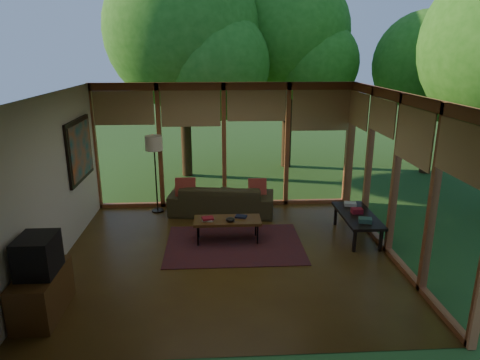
{
  "coord_description": "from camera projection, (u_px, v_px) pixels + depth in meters",
  "views": [
    {
      "loc": [
        -0.18,
        -6.55,
        3.32
      ],
      "look_at": [
        0.24,
        0.7,
        1.12
      ],
      "focal_mm": 32.0,
      "sensor_mm": 36.0,
      "label": 1
    }
  ],
  "objects": [
    {
      "name": "tree_ne",
      "position": [
        289.0,
        32.0,
        11.84
      ],
      "size": [
        3.33,
        3.33,
        5.49
      ],
      "color": "#3B2815",
      "rests_on": "ground"
    },
    {
      "name": "exterior_lawn",
      "position": [
        444.0,
        148.0,
        15.32
      ],
      "size": [
        40.0,
        40.0,
        0.0
      ],
      "primitive_type": "plane",
      "color": "#2E5921",
      "rests_on": "ground"
    },
    {
      "name": "ct_book_upper",
      "position": [
        208.0,
        218.0,
        7.59
      ],
      "size": [
        0.23,
        0.19,
        0.03
      ],
      "primitive_type": "cube",
      "rotation": [
        0.0,
        0.0,
        0.22
      ],
      "color": "maroon",
      "rests_on": "coffee_table"
    },
    {
      "name": "tree_far",
      "position": [
        426.0,
        65.0,
        11.34
      ],
      "size": [
        2.8,
        2.8,
        4.38
      ],
      "color": "#3B2815",
      "rests_on": "ground"
    },
    {
      "name": "sofa",
      "position": [
        222.0,
        199.0,
        9.04
      ],
      "size": [
        2.28,
        1.15,
        0.64
      ],
      "primitive_type": "imported",
      "rotation": [
        0.0,
        0.0,
        3.0
      ],
      "color": "#3D371E",
      "rests_on": "floor"
    },
    {
      "name": "ceiling",
      "position": [
        227.0,
        94.0,
        6.45
      ],
      "size": [
        5.5,
        5.5,
        0.0
      ],
      "primitive_type": "plane",
      "rotation": [
        3.14,
        0.0,
        0.0
      ],
      "color": "silver",
      "rests_on": "ground"
    },
    {
      "name": "floor",
      "position": [
        228.0,
        256.0,
        7.23
      ],
      "size": [
        5.5,
        5.5,
        0.0
      ],
      "primitive_type": "plane",
      "color": "#563C16",
      "rests_on": "ground"
    },
    {
      "name": "ct_bowl",
      "position": [
        230.0,
        219.0,
        7.57
      ],
      "size": [
        0.16,
        0.16,
        0.07
      ],
      "primitive_type": "ellipsoid",
      "color": "black",
      "rests_on": "coffee_table"
    },
    {
      "name": "wall_painting",
      "position": [
        80.0,
        150.0,
        7.97
      ],
      "size": [
        0.06,
        1.35,
        1.15
      ],
      "color": "black",
      "rests_on": "wall_left"
    },
    {
      "name": "pillow_left",
      "position": [
        186.0,
        188.0,
        8.88
      ],
      "size": [
        0.42,
        0.22,
        0.44
      ],
      "primitive_type": "cube",
      "rotation": [
        -0.21,
        0.0,
        0.0
      ],
      "color": "maroon",
      "rests_on": "sofa"
    },
    {
      "name": "window_wall_right",
      "position": [
        395.0,
        177.0,
        6.99
      ],
      "size": [
        0.12,
        5.0,
        2.7
      ],
      "primitive_type": "cube",
      "color": "#9E5631",
      "rests_on": "ground"
    },
    {
      "name": "wall_front",
      "position": [
        235.0,
        248.0,
        4.45
      ],
      "size": [
        5.5,
        0.04,
        2.7
      ],
      "primitive_type": "cube",
      "color": "beige",
      "rests_on": "ground"
    },
    {
      "name": "console_book_b",
      "position": [
        357.0,
        211.0,
        7.87
      ],
      "size": [
        0.2,
        0.15,
        0.09
      ],
      "primitive_type": "cube",
      "rotation": [
        0.0,
        0.0,
        -0.01
      ],
      "color": "maroon",
      "rests_on": "side_console"
    },
    {
      "name": "media_cabinet",
      "position": [
        42.0,
        293.0,
        5.55
      ],
      "size": [
        0.5,
        1.0,
        0.6
      ],
      "primitive_type": "cube",
      "color": "brown",
      "rests_on": "floor"
    },
    {
      "name": "television",
      "position": [
        38.0,
        255.0,
        5.4
      ],
      "size": [
        0.45,
        0.55,
        0.5
      ],
      "primitive_type": "cube",
      "color": "black",
      "rests_on": "media_cabinet"
    },
    {
      "name": "side_console",
      "position": [
        357.0,
        216.0,
        7.84
      ],
      "size": [
        0.6,
        1.4,
        0.46
      ],
      "color": "black",
      "rests_on": "floor"
    },
    {
      "name": "rug",
      "position": [
        234.0,
        244.0,
        7.64
      ],
      "size": [
        2.42,
        1.71,
        0.01
      ],
      "primitive_type": "cube",
      "color": "maroon",
      "rests_on": "floor"
    },
    {
      "name": "coffee_table",
      "position": [
        227.0,
        221.0,
        7.68
      ],
      "size": [
        1.2,
        0.5,
        0.43
      ],
      "color": "brown",
      "rests_on": "floor"
    },
    {
      "name": "ct_book_side",
      "position": [
        241.0,
        216.0,
        7.76
      ],
      "size": [
        0.23,
        0.2,
        0.03
      ],
      "primitive_type": "cube",
      "rotation": [
        0.0,
        0.0,
        -0.29
      ],
      "color": "black",
      "rests_on": "coffee_table"
    },
    {
      "name": "tree_nw",
      "position": [
        182.0,
        31.0,
        10.9
      ],
      "size": [
        3.97,
        3.97,
        5.8
      ],
      "color": "#3B2815",
      "rests_on": "ground"
    },
    {
      "name": "ct_book_lower",
      "position": [
        208.0,
        220.0,
        7.6
      ],
      "size": [
        0.21,
        0.17,
        0.03
      ],
      "primitive_type": "cube",
      "rotation": [
        0.0,
        0.0,
        -0.17
      ],
      "color": "beige",
      "rests_on": "coffee_table"
    },
    {
      "name": "floor_lamp",
      "position": [
        154.0,
        148.0,
        8.83
      ],
      "size": [
        0.36,
        0.36,
        1.65
      ],
      "color": "black",
      "rests_on": "floor"
    },
    {
      "name": "console_book_a",
      "position": [
        365.0,
        220.0,
        7.44
      ],
      "size": [
        0.26,
        0.21,
        0.08
      ],
      "primitive_type": "cube",
      "rotation": [
        0.0,
        0.0,
        -0.27
      ],
      "color": "#355E52",
      "rests_on": "side_console"
    },
    {
      "name": "wall_left",
      "position": [
        52.0,
        182.0,
        6.69
      ],
      "size": [
        0.04,
        5.0,
        2.7
      ],
      "primitive_type": "cube",
      "color": "beige",
      "rests_on": "ground"
    },
    {
      "name": "pillow_right",
      "position": [
        257.0,
        188.0,
        8.96
      ],
      "size": [
        0.38,
        0.2,
        0.39
      ],
      "primitive_type": "cube",
      "rotation": [
        -0.21,
        0.0,
        0.0
      ],
      "color": "maroon",
      "rests_on": "sofa"
    },
    {
      "name": "console_book_c",
      "position": [
        350.0,
        204.0,
        8.25
      ],
      "size": [
        0.25,
        0.21,
        0.06
      ],
      "primitive_type": "cube",
      "rotation": [
        0.0,
        0.0,
        -0.22
      ],
      "color": "beige",
      "rests_on": "side_console"
    },
    {
      "name": "window_wall_back",
      "position": [
        224.0,
        146.0,
        9.23
      ],
      "size": [
        5.5,
        0.12,
        2.7
      ],
      "primitive_type": "cube",
      "color": "#9E5631",
      "rests_on": "ground"
    }
  ]
}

